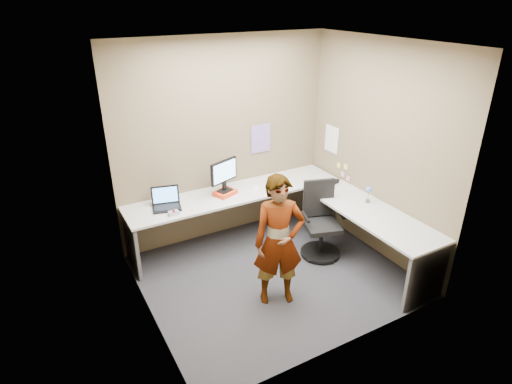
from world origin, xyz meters
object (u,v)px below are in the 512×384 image
office_chair (320,226)px  person (279,241)px  desk (288,212)px  monitor (224,173)px

office_chair → person: 1.16m
desk → monitor: bearing=135.0°
office_chair → person: (-0.97, -0.53, 0.35)m
monitor → office_chair: size_ratio=0.44×
monitor → office_chair: bearing=-62.1°
desk → monitor: monitor is taller
desk → office_chair: size_ratio=3.05×
desk → monitor: 0.96m
desk → office_chair: 0.47m
desk → office_chair: (0.36, -0.24, -0.19)m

